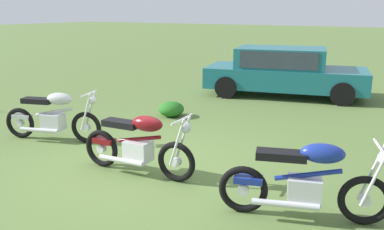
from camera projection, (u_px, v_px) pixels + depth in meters
The scene contains 6 objects.
ground_plane at pixel (145, 168), 6.66m from camera, with size 120.00×120.00×0.00m, color #567038.
motorcycle_silver at pixel (53, 117), 7.96m from camera, with size 1.99×0.94×1.02m.
motorcycle_maroon at pixel (138, 145), 6.32m from camera, with size 2.01×0.64×1.02m.
motorcycle_blue at pixel (305, 181), 4.95m from camera, with size 1.99×0.95×1.02m.
car_teal at pixel (283, 69), 12.08m from camera, with size 4.89×2.86×1.43m.
shrub_low at pixel (171, 109), 9.85m from camera, with size 0.62×0.61×0.36m.
Camera 1 is at (3.87, -4.94, 2.52)m, focal length 38.15 mm.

